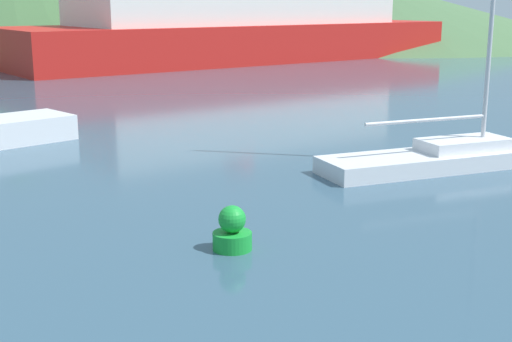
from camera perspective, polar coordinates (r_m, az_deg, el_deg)
The scene contains 4 objects.
sailboat_middle at distance 20.27m, azimuth 16.26°, elevation 1.48°, with size 8.33×1.73×11.23m.
ferry_distant at distance 54.43m, azimuth -1.50°, elevation 11.89°, with size 36.00×17.87×8.20m.
buoy_marker at distance 12.97m, azimuth -1.92°, elevation -4.86°, with size 0.72×0.72×0.83m.
hill_east at distance 82.52m, azimuth 8.09°, elevation 12.68°, with size 51.35×51.35×6.87m.
Camera 1 is at (-4.25, 1.56, 4.42)m, focal length 50.00 mm.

